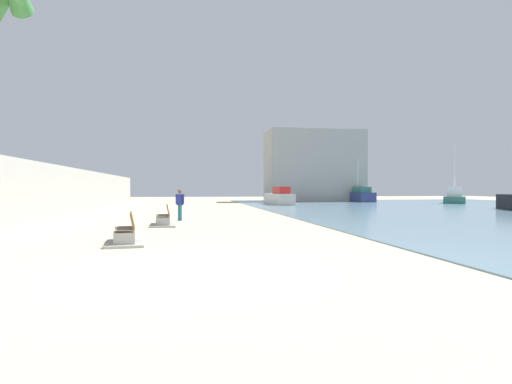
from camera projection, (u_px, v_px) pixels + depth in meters
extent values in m
plane|color=#C6B793|center=(186.00, 216.00, 26.99)|extent=(120.00, 120.00, 0.00)
cube|color=#9E9E99|center=(55.00, 192.00, 25.81)|extent=(0.80, 64.00, 3.01)
cube|color=#9E9E99|center=(124.00, 239.00, 12.96)|extent=(0.62, 0.27, 0.50)
cube|color=#9E9E99|center=(125.00, 234.00, 14.31)|extent=(0.62, 0.27, 0.50)
cube|color=brown|center=(125.00, 230.00, 13.64)|extent=(0.68, 1.65, 0.06)
cube|color=brown|center=(132.00, 220.00, 13.69)|extent=(0.34, 1.61, 0.50)
cube|color=#9E9E99|center=(125.00, 243.00, 13.64)|extent=(1.33, 2.21, 0.08)
cube|color=#9E9E99|center=(163.00, 222.00, 19.57)|extent=(0.61, 0.23, 0.50)
cube|color=#9E9E99|center=(163.00, 219.00, 20.94)|extent=(0.61, 0.23, 0.50)
cube|color=brown|center=(163.00, 216.00, 20.25)|extent=(0.58, 1.62, 0.06)
cube|color=brown|center=(168.00, 210.00, 20.30)|extent=(0.24, 1.61, 0.50)
cube|color=#9E9E99|center=(163.00, 225.00, 20.26)|extent=(1.20, 2.15, 0.08)
cylinder|color=teal|center=(181.00, 213.00, 23.47)|extent=(0.12, 0.12, 0.82)
cylinder|color=teal|center=(179.00, 213.00, 23.52)|extent=(0.12, 0.12, 0.82)
cube|color=navy|center=(180.00, 200.00, 23.49)|extent=(0.37, 0.33, 0.58)
sphere|color=brown|center=(180.00, 191.00, 23.49)|extent=(0.22, 0.22, 0.22)
cylinder|color=navy|center=(183.00, 199.00, 23.40)|extent=(0.09, 0.09, 0.52)
cylinder|color=navy|center=(176.00, 199.00, 23.58)|extent=(0.09, 0.09, 0.52)
cube|color=navy|center=(359.00, 197.00, 54.69)|extent=(2.76, 4.84, 1.14)
cube|color=#337060|center=(362.00, 190.00, 54.03)|extent=(1.74, 2.21, 0.67)
cylinder|color=silver|center=(358.00, 176.00, 54.89)|extent=(0.12, 0.12, 4.12)
cube|color=beige|center=(279.00, 199.00, 46.20)|extent=(1.84, 7.24, 1.10)
cube|color=red|center=(281.00, 190.00, 45.13)|extent=(1.23, 3.20, 0.71)
cube|color=#337060|center=(454.00, 200.00, 49.48)|extent=(4.22, 4.86, 0.73)
cube|color=white|center=(454.00, 192.00, 48.87)|extent=(2.33, 2.45, 1.10)
cylinder|color=silver|center=(454.00, 171.00, 49.65)|extent=(0.12, 0.12, 5.78)
cube|color=#9E9E99|center=(314.00, 166.00, 57.12)|extent=(12.00, 6.00, 8.96)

